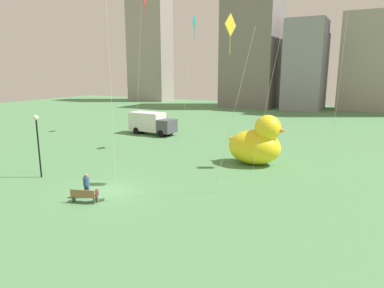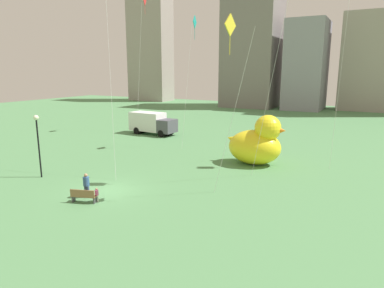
{
  "view_description": "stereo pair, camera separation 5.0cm",
  "coord_description": "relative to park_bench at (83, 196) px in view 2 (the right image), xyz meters",
  "views": [
    {
      "loc": [
        15.94,
        -17.36,
        8.27
      ],
      "look_at": [
        4.16,
        4.67,
        2.9
      ],
      "focal_mm": 32.16,
      "sensor_mm": 36.0,
      "label": 1
    },
    {
      "loc": [
        15.99,
        -17.34,
        8.27
      ],
      "look_at": [
        4.16,
        4.67,
        2.9
      ],
      "focal_mm": 32.16,
      "sensor_mm": 36.0,
      "label": 2
    }
  ],
  "objects": [
    {
      "name": "person_adult",
      "position": [
        -0.51,
        0.81,
        0.44
      ],
      "size": [
        0.4,
        0.4,
        1.65
      ],
      "color": "#38476B",
      "rests_on": "ground"
    },
    {
      "name": "kite_teal",
      "position": [
        -1.22,
        17.31,
        11.91
      ],
      "size": [
        1.25,
        1.98,
        13.67
      ],
      "color": "silver",
      "rests_on": "ground"
    },
    {
      "name": "kite_red",
      "position": [
        -11.88,
        23.61,
        15.54
      ],
      "size": [
        1.46,
        2.24,
        17.71
      ],
      "color": "silver",
      "rests_on": "ground"
    },
    {
      "name": "box_truck",
      "position": [
        -9.95,
        21.97,
        0.98
      ],
      "size": [
        6.55,
        2.72,
        2.85
      ],
      "color": "white",
      "rests_on": "ground"
    },
    {
      "name": "park_bench",
      "position": [
        0.0,
        0.0,
        0.0
      ],
      "size": [
        1.69,
        0.93,
        0.9
      ],
      "color": "olive",
      "rests_on": "ground"
    },
    {
      "name": "lamppost",
      "position": [
        -6.94,
        2.37,
        3.02
      ],
      "size": [
        0.4,
        0.4,
        4.94
      ],
      "color": "black",
      "rests_on": "ground"
    },
    {
      "name": "giant_inflatable_duck",
      "position": [
        6.79,
        14.13,
        1.44
      ],
      "size": [
        5.44,
        3.49,
        4.51
      ],
      "color": "yellow",
      "rests_on": "ground"
    },
    {
      "name": "ground_plane",
      "position": [
        -0.14,
        2.43,
        -0.47
      ],
      "size": [
        140.0,
        140.0,
        0.0
      ],
      "primitive_type": "plane",
      "color": "#528854"
    },
    {
      "name": "kite_yellow",
      "position": [
        7.88,
        4.72,
        9.9
      ],
      "size": [
        2.44,
        2.0,
        11.49
      ],
      "color": "silver",
      "rests_on": "ground"
    },
    {
      "name": "city_skyline",
      "position": [
        1.18,
        65.16,
        14.88
      ],
      "size": [
        76.02,
        17.15,
        41.67
      ],
      "color": "#9E938C",
      "rests_on": "ground"
    },
    {
      "name": "person_child",
      "position": [
        0.64,
        0.53,
        0.04
      ],
      "size": [
        0.23,
        0.23,
        0.93
      ],
      "color": "silver",
      "rests_on": "ground"
    }
  ]
}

